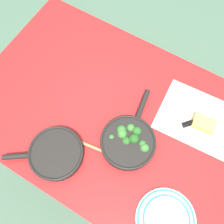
% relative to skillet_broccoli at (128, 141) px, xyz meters
% --- Properties ---
extents(ground_plane, '(14.00, 14.00, 0.00)m').
position_rel_skillet_broccoli_xyz_m(ground_plane, '(0.13, -0.08, -0.81)').
color(ground_plane, '#51755B').
extents(dining_table_red, '(1.33, 0.89, 0.77)m').
position_rel_skillet_broccoli_xyz_m(dining_table_red, '(0.13, -0.08, -0.11)').
color(dining_table_red, red).
rests_on(dining_table_red, ground_plane).
extents(skillet_broccoli, '(0.24, 0.39, 0.07)m').
position_rel_skillet_broccoli_xyz_m(skillet_broccoli, '(0.00, 0.00, 0.00)').
color(skillet_broccoli, black).
rests_on(skillet_broccoli, dining_table_red).
extents(skillet_eggs, '(0.31, 0.26, 0.05)m').
position_rel_skillet_broccoli_xyz_m(skillet_eggs, '(0.24, 0.21, -0.01)').
color(skillet_eggs, black).
rests_on(skillet_eggs, dining_table_red).
extents(wooden_spoon, '(0.38, 0.09, 0.02)m').
position_rel_skillet_broccoli_xyz_m(wooden_spoon, '(0.15, 0.10, -0.02)').
color(wooden_spoon, tan).
rests_on(wooden_spoon, dining_table_red).
extents(parchment_sheet, '(0.38, 0.30, 0.00)m').
position_rel_skillet_broccoli_xyz_m(parchment_sheet, '(-0.23, -0.27, -0.03)').
color(parchment_sheet, silver).
rests_on(parchment_sheet, dining_table_red).
extents(grater_knife, '(0.18, 0.21, 0.02)m').
position_rel_skillet_broccoli_xyz_m(grater_knife, '(-0.23, -0.26, -0.02)').
color(grater_knife, silver).
rests_on(grater_knife, dining_table_red).
extents(cheese_block, '(0.10, 0.08, 0.04)m').
position_rel_skillet_broccoli_xyz_m(cheese_block, '(-0.25, -0.25, -0.01)').
color(cheese_block, '#E0C15B').
rests_on(cheese_block, dining_table_red).
extents(dinner_plate_stack, '(0.24, 0.24, 0.03)m').
position_rel_skillet_broccoli_xyz_m(dinner_plate_stack, '(-0.28, 0.20, -0.02)').
color(dinner_plate_stack, white).
rests_on(dinner_plate_stack, dining_table_red).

